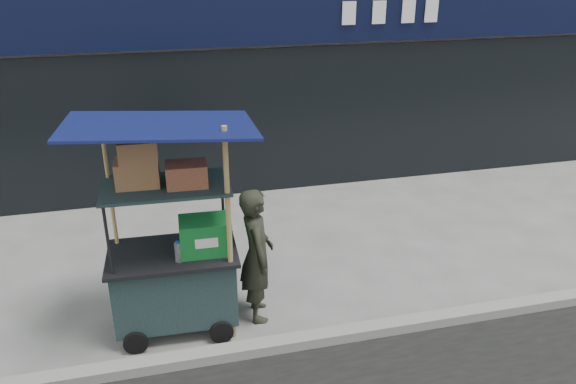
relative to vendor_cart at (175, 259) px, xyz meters
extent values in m
plane|color=slate|center=(0.83, -0.46, -0.84)|extent=(80.00, 80.00, 0.00)
cube|color=gray|center=(0.83, -0.66, -0.78)|extent=(80.00, 0.18, 0.12)
cube|color=black|center=(0.83, 3.40, 2.06)|extent=(15.68, 0.06, 0.90)
cube|color=black|center=(0.83, 3.44, 0.36)|extent=(15.68, 0.04, 2.40)
cube|color=black|center=(-0.02, 0.01, -0.32)|extent=(1.28, 0.78, 0.73)
cylinder|color=black|center=(-0.47, -0.36, -0.72)|extent=(0.25, 0.06, 0.25)
cylinder|color=black|center=(0.41, -0.40, -0.72)|extent=(0.25, 0.06, 0.25)
cube|color=black|center=(-0.02, 0.01, 0.07)|extent=(1.37, 0.87, 0.04)
cylinder|color=black|center=(-0.61, -0.29, 0.44)|extent=(0.03, 0.03, 0.79)
cylinder|color=black|center=(0.55, -0.33, 0.44)|extent=(0.03, 0.03, 0.79)
cylinder|color=black|center=(-0.58, 0.34, 0.44)|extent=(0.03, 0.03, 0.79)
cylinder|color=black|center=(0.57, 0.30, 0.44)|extent=(0.03, 0.03, 0.79)
cube|color=black|center=(-0.02, 0.01, 0.83)|extent=(1.28, 0.78, 0.03)
cylinder|color=tan|center=(0.55, -0.33, 0.33)|extent=(0.05, 0.05, 2.36)
cylinder|color=tan|center=(-0.58, 0.34, 0.28)|extent=(0.04, 0.04, 2.25)
cube|color=#0B1641|center=(-0.02, 0.01, 1.46)|extent=(1.82, 1.32, 0.21)
cube|color=#10652A|center=(0.33, -0.06, 0.27)|extent=(0.54, 0.39, 0.37)
cylinder|color=silver|center=(0.04, -0.20, 0.19)|extent=(0.07, 0.07, 0.21)
cylinder|color=#192FC1|center=(0.04, -0.20, 0.31)|extent=(0.03, 0.03, 0.02)
cube|color=brown|center=(-0.28, 0.07, 0.98)|extent=(0.43, 0.33, 0.26)
cube|color=#966941|center=(0.19, -0.05, 0.96)|extent=(0.41, 0.31, 0.23)
cube|color=brown|center=(-0.25, 0.05, 1.21)|extent=(0.38, 0.29, 0.21)
imported|color=#27291E|center=(0.87, 0.00, -0.07)|extent=(0.40, 0.58, 1.55)
camera|label=1|loc=(-0.06, -5.24, 3.02)|focal=35.00mm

